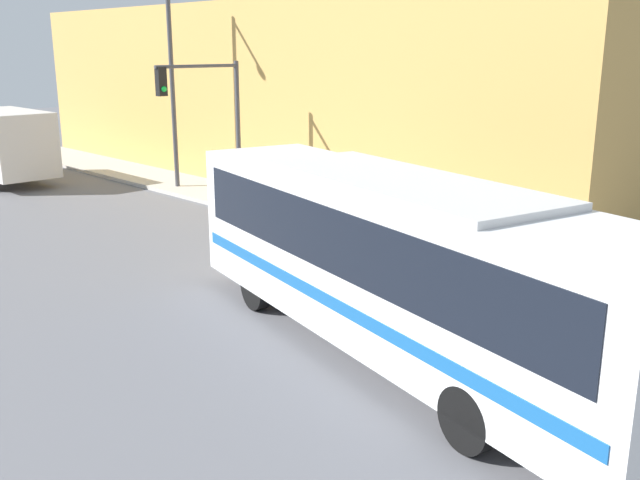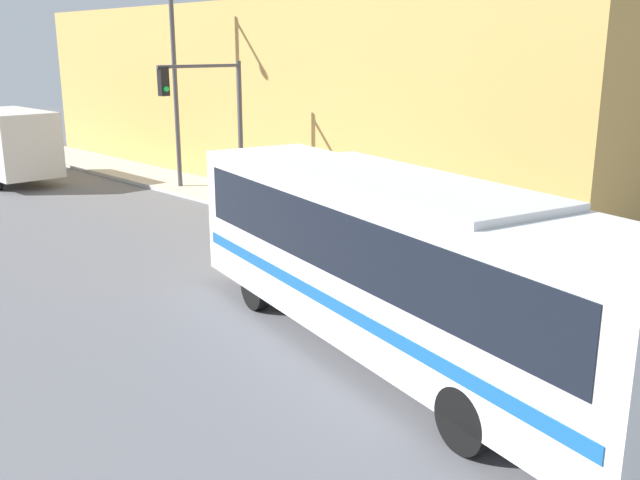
{
  "view_description": "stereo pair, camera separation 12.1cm",
  "coord_description": "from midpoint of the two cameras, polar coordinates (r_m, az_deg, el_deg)",
  "views": [
    {
      "loc": [
        -10.19,
        -7.0,
        5.54
      ],
      "look_at": [
        0.33,
        3.8,
        1.45
      ],
      "focal_mm": 40.0,
      "sensor_mm": 36.0,
      "label": 1
    },
    {
      "loc": [
        -10.11,
        -7.08,
        5.54
      ],
      "look_at": [
        0.33,
        3.8,
        1.45
      ],
      "focal_mm": 40.0,
      "sensor_mm": 36.0,
      "label": 2
    }
  ],
  "objects": [
    {
      "name": "parking_meter",
      "position": [
        23.37,
        -2.53,
        4.06
      ],
      "size": [
        0.14,
        0.14,
        1.31
      ],
      "color": "#47474C",
      "rests_on": "sidewalk"
    },
    {
      "name": "fire_hydrant",
      "position": [
        19.93,
        7.73,
        0.48
      ],
      "size": [
        0.21,
        0.29,
        0.76
      ],
      "color": "gold",
      "rests_on": "sidewalk"
    },
    {
      "name": "city_bus",
      "position": [
        12.82,
        5.89,
        -1.25
      ],
      "size": [
        4.92,
        11.65,
        3.35
      ],
      "rotation": [
        0.0,
        0.0,
        -0.22
      ],
      "color": "white",
      "rests_on": "ground_plane"
    },
    {
      "name": "sidewalk",
      "position": [
        31.9,
        -13.47,
        4.9
      ],
      "size": [
        2.73,
        70.0,
        0.15
      ],
      "color": "#B7B2A8",
      "rests_on": "ground_plane"
    },
    {
      "name": "building_facade",
      "position": [
        31.0,
        -3.13,
        11.66
      ],
      "size": [
        6.0,
        30.5,
        7.3
      ],
      "color": "tan",
      "rests_on": "ground_plane"
    },
    {
      "name": "traffic_light_pole",
      "position": [
        24.63,
        -8.93,
        10.4
      ],
      "size": [
        3.28,
        0.35,
        4.94
      ],
      "color": "#47474C",
      "rests_on": "sidewalk"
    },
    {
      "name": "ground_plane",
      "position": [
        13.54,
        10.15,
        -9.23
      ],
      "size": [
        120.0,
        120.0,
        0.0
      ],
      "primitive_type": "plane",
      "color": "slate"
    },
    {
      "name": "street_lamp",
      "position": [
        28.6,
        -12.39,
        13.59
      ],
      "size": [
        2.3,
        0.28,
        8.19
      ],
      "color": "#47474C",
      "rests_on": "sidewalk"
    },
    {
      "name": "delivery_truck",
      "position": [
        32.92,
        -24.29,
        7.07
      ],
      "size": [
        2.41,
        6.51,
        3.03
      ],
      "color": "silver",
      "rests_on": "ground_plane"
    }
  ]
}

